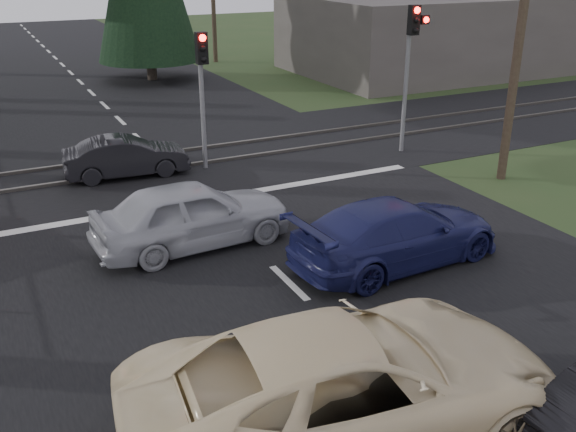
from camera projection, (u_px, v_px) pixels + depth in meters
ground at (371, 362)px, 10.50m from camera, size 120.00×120.00×0.00m
road at (183, 180)px, 18.77m from camera, size 14.00×100.00×0.01m
rail_corridor at (163, 162)px, 20.42m from camera, size 120.00×8.00×0.01m
stop_line at (203, 200)px, 17.28m from camera, size 13.00×0.35×0.00m
rail_near at (170, 167)px, 19.75m from camera, size 120.00×0.12×0.10m
rail_far at (156, 154)px, 21.07m from camera, size 120.00×0.12×0.10m
traffic_signal_right at (412, 51)px, 20.17m from camera, size 0.68×0.48×4.70m
traffic_signal_center at (202, 78)px, 18.67m from camera, size 0.32×0.48×4.10m
utility_pole_near at (523, 11)px, 17.15m from camera, size 1.80×0.26×9.00m
building_right at (427, 34)px, 35.33m from camera, size 14.00×10.00×4.00m
cream_coupe at (347, 383)px, 8.64m from camera, size 6.30×3.36×1.68m
silver_car at (192, 214)px, 14.36m from camera, size 4.57×2.06×1.52m
blue_sedan at (397, 233)px, 13.57m from camera, size 4.95×2.32×1.40m
dark_car_far at (126, 157)px, 18.92m from camera, size 3.68×1.55×1.18m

